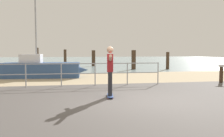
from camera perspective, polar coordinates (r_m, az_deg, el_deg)
ground_plane at (r=6.85m, az=7.11°, el=-9.27°), size 24.00×10.00×0.04m
beach_strip at (r=14.58m, az=-2.39°, el=-2.15°), size 24.00×6.00×0.04m
sea_surface at (r=42.43m, az=-7.67°, el=1.90°), size 72.00×50.00×0.04m
railing_fence at (r=10.99m, az=-11.75°, el=-0.63°), size 9.04×0.05×1.05m
sailboat at (r=15.02m, az=-15.44°, el=-0.09°), size 5.02×1.77×5.82m
skateboard at (r=8.34m, az=-0.45°, el=-6.35°), size 0.32×0.82×0.08m
skateboarder at (r=8.22m, az=-0.45°, el=0.17°), size 0.31×1.44×1.65m
bollard_short at (r=13.29m, az=24.11°, el=-1.41°), size 0.18×0.18×0.78m
seagull at (r=13.26m, az=24.24°, el=0.60°), size 0.47×0.25×0.18m
groyne_post_0 at (r=26.97m, az=-17.03°, el=2.59°), size 0.31×0.31×1.93m
groyne_post_1 at (r=24.94m, az=-10.86°, el=2.38°), size 0.28×0.28×1.75m
groyne_post_2 at (r=25.63m, az=-4.33°, el=2.40°), size 0.38×0.38×1.67m
groyne_post_3 at (r=21.08m, az=5.07°, el=2.03°), size 0.38×0.38×1.67m
groyne_post_4 at (r=21.62m, az=12.84°, el=1.78°), size 0.28×0.28×1.51m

